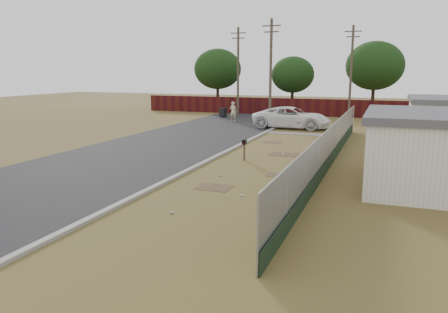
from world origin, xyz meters
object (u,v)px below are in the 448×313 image
at_px(pickup_truck, 292,118).
at_px(trash_bin, 223,113).
at_px(fire_hydrant, 282,207).
at_px(pedestrian, 233,112).
at_px(mailbox, 244,144).

bearing_deg(pickup_truck, trash_bin, 54.19).
xyz_separation_m(fire_hydrant, pickup_truck, (-4.44, 22.49, 0.47)).
bearing_deg(trash_bin, fire_hydrant, -65.78).
distance_m(pedestrian, trash_bin, 3.95).
bearing_deg(pedestrian, fire_hydrant, 121.84).
distance_m(pickup_truck, pedestrian, 6.69).
bearing_deg(fire_hydrant, trash_bin, 114.22).
relative_size(pickup_truck, pedestrian, 3.40).
distance_m(fire_hydrant, trash_bin, 31.17).
bearing_deg(pickup_truck, mailbox, -178.62).
bearing_deg(pedestrian, pickup_truck, 165.19).
relative_size(mailbox, pedestrian, 0.62).
xyz_separation_m(mailbox, trash_bin, (-8.77, 19.95, -0.43)).
bearing_deg(pedestrian, trash_bin, -46.27).
height_order(mailbox, trash_bin, mailbox).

